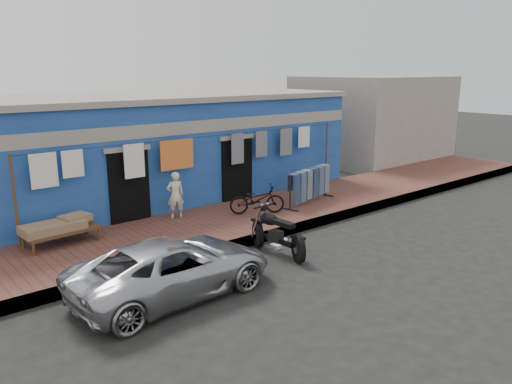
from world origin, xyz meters
The scene contains 15 objects.
ground centered at (0.00, 0.00, 0.00)m, with size 80.00×80.00×0.00m, color black.
sidewalk centered at (0.00, 3.00, 0.12)m, with size 28.00×3.00×0.25m, color brown.
curb centered at (0.00, 1.55, 0.12)m, with size 28.00×0.10×0.25m, color gray.
building centered at (0.00, 6.99, 1.69)m, with size 12.20×5.20×3.36m.
neighbor_right centered at (11.00, 7.00, 1.90)m, with size 6.00×5.00×3.80m, color #9E9384.
clothesline centered at (-0.26, 4.25, 1.80)m, with size 10.06×0.06×2.10m.
car centered at (-3.34, 0.38, 0.56)m, with size 1.79×3.94×1.11m, color #B3B4B8.
seated_person centered at (-1.16, 3.95, 0.88)m, with size 0.45×0.30×1.25m, color beige.
bicycle centered at (0.77, 2.89, 0.73)m, with size 0.53×1.50×0.97m, color black.
motorcycle centered at (-0.44, 0.71, 0.53)m, with size 0.66×1.67×1.07m, color black, non-canonical shape.
charpoy centered at (-4.20, 3.84, 0.54)m, with size 1.76×0.94×0.57m, color brown, non-canonical shape.
jeans_rack centered at (2.70, 2.80, 0.77)m, with size 2.23×0.95×1.05m, color black, non-canonical shape.
litter_a centered at (-1.21, 1.20, 0.04)m, with size 0.19×0.14×0.08m, color silver.
litter_b centered at (0.24, 1.20, 0.04)m, with size 0.17×0.13×0.08m, color silver.
litter_c centered at (-0.20, 1.02, 0.05)m, with size 0.23×0.18×0.09m, color silver.
Camera 1 is at (-7.65, -7.25, 4.11)m, focal length 35.00 mm.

